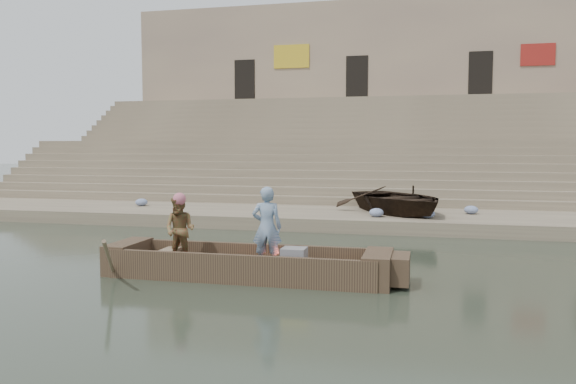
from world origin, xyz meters
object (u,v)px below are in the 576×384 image
(rowing_man, at_px, (180,230))
(television, at_px, (293,258))
(main_rowboat, at_px, (246,272))
(standing_man, at_px, (267,227))
(beached_rowboat, at_px, (398,199))

(rowing_man, xyz_separation_m, television, (2.33, 0.02, -0.47))
(main_rowboat, relative_size, television, 10.87)
(standing_man, xyz_separation_m, television, (0.52, 0.03, -0.59))
(main_rowboat, distance_m, rowing_man, 1.59)
(main_rowboat, bearing_deg, television, -0.00)
(standing_man, xyz_separation_m, beached_rowboat, (2.11, 8.16, -0.16))
(rowing_man, height_order, beached_rowboat, rowing_man)
(standing_man, bearing_deg, rowing_man, -7.91)
(beached_rowboat, bearing_deg, standing_man, -137.97)
(beached_rowboat, bearing_deg, rowing_man, -149.16)
(television, bearing_deg, standing_man, -176.52)
(television, xyz_separation_m, beached_rowboat, (1.59, 8.13, 0.43))
(main_rowboat, bearing_deg, rowing_man, -179.23)
(standing_man, distance_m, beached_rowboat, 8.43)
(rowing_man, bearing_deg, standing_man, 4.05)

